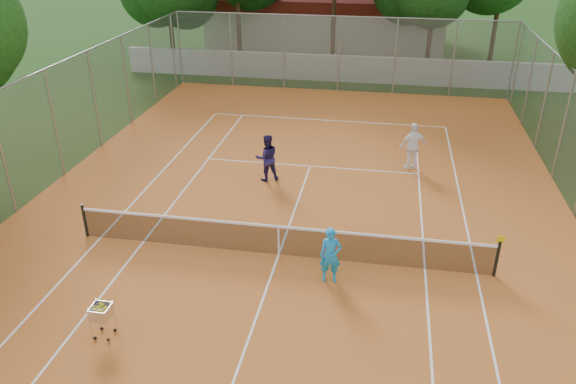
% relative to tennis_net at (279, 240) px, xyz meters
% --- Properties ---
extents(ground, '(120.00, 120.00, 0.00)m').
position_rel_tennis_net_xyz_m(ground, '(0.00, 0.00, -0.51)').
color(ground, '#15340E').
rests_on(ground, ground).
extents(court_pad, '(18.00, 34.00, 0.02)m').
position_rel_tennis_net_xyz_m(court_pad, '(0.00, 0.00, -0.50)').
color(court_pad, '#BB6224').
rests_on(court_pad, ground).
extents(court_lines, '(10.98, 23.78, 0.01)m').
position_rel_tennis_net_xyz_m(court_lines, '(0.00, 0.00, -0.49)').
color(court_lines, white).
rests_on(court_lines, court_pad).
extents(tennis_net, '(11.88, 0.10, 0.98)m').
position_rel_tennis_net_xyz_m(tennis_net, '(0.00, 0.00, 0.00)').
color(tennis_net, black).
rests_on(tennis_net, court_pad).
extents(perimeter_fence, '(18.00, 34.00, 4.00)m').
position_rel_tennis_net_xyz_m(perimeter_fence, '(0.00, 0.00, 1.49)').
color(perimeter_fence, slate).
rests_on(perimeter_fence, ground).
extents(boundary_wall, '(26.00, 0.30, 1.50)m').
position_rel_tennis_net_xyz_m(boundary_wall, '(0.00, 19.00, 0.24)').
color(boundary_wall, silver).
rests_on(boundary_wall, ground).
extents(clubhouse, '(16.40, 9.00, 4.40)m').
position_rel_tennis_net_xyz_m(clubhouse, '(-2.00, 29.00, 1.69)').
color(clubhouse, beige).
rests_on(clubhouse, ground).
extents(player_near, '(0.61, 0.44, 1.56)m').
position_rel_tennis_net_xyz_m(player_near, '(1.58, -0.98, 0.29)').
color(player_near, '#1A92E0').
rests_on(player_near, court_pad).
extents(player_far_left, '(1.05, 0.96, 1.75)m').
position_rel_tennis_net_xyz_m(player_far_left, '(-1.39, 4.91, 0.39)').
color(player_far_left, '#211B51').
rests_on(player_far_left, court_pad).
extents(player_far_right, '(1.16, 0.86, 1.83)m').
position_rel_tennis_net_xyz_m(player_far_right, '(3.83, 6.88, 0.43)').
color(player_far_right, white).
rests_on(player_far_right, court_pad).
extents(ball_hopper, '(0.51, 0.51, 0.93)m').
position_rel_tennis_net_xyz_m(ball_hopper, '(-3.31, -4.11, -0.03)').
color(ball_hopper, silver).
rests_on(ball_hopper, court_pad).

